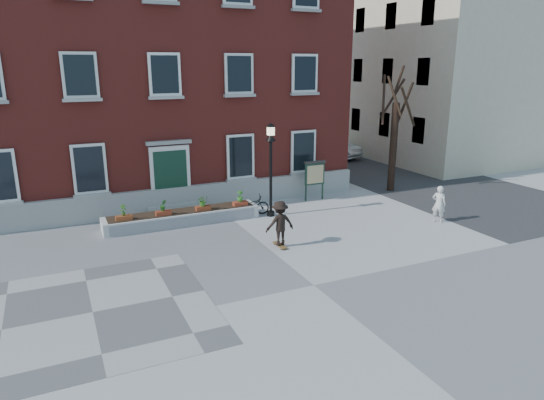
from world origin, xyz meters
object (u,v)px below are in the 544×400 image
bicycle (250,205)px  parked_car (331,146)px  skateboarder (280,223)px  bystander (439,204)px  notice_board (315,174)px  lamp_post (271,157)px

bicycle → parked_car: parked_car is taller
skateboarder → parked_car: bearing=52.8°
parked_car → bystander: 14.61m
notice_board → skateboarder: notice_board is taller
lamp_post → skateboarder: lamp_post is taller
bicycle → skateboarder: skateboarder is taller
parked_car → skateboarder: (-10.61, -14.00, 0.13)m
bystander → skateboarder: (-7.05, 0.17, 0.11)m
bystander → parked_car: bearing=-46.8°
bicycle → skateboarder: (-0.49, -3.96, 0.44)m
skateboarder → notice_board: bearing=49.5°
lamp_post → skateboarder: 4.00m
notice_board → skateboarder: (-4.12, -4.83, -0.40)m
bystander → skateboarder: size_ratio=0.91×
parked_car → bystander: size_ratio=2.97×
skateboarder → bystander: bearing=-1.4°
parked_car → skateboarder: bearing=-143.7°
lamp_post → notice_board: 3.48m
bicycle → notice_board: notice_board is taller
bystander → lamp_post: bearing=25.7°
bicycle → bystander: bearing=-107.5°
parked_car → notice_board: notice_board is taller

